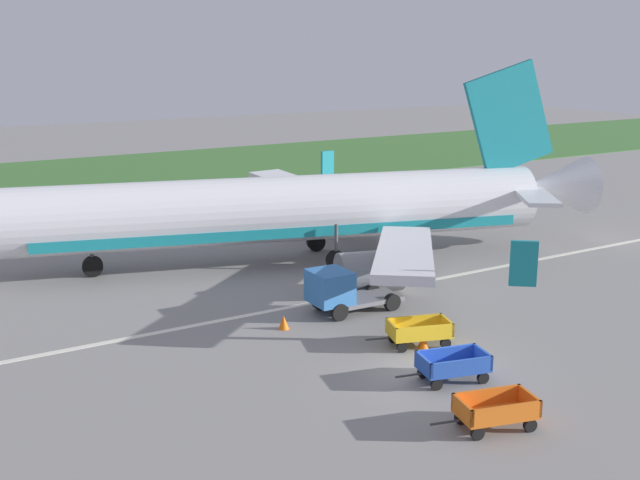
# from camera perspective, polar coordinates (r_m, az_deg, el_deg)

# --- Properties ---
(ground_plane) EXTENTS (220.00, 220.00, 0.00)m
(ground_plane) POSITION_cam_1_polar(r_m,az_deg,el_deg) (30.58, 8.37, -9.40)
(ground_plane) COLOR gray
(grass_strip) EXTENTS (220.00, 28.00, 0.06)m
(grass_strip) POSITION_cam_1_polar(r_m,az_deg,el_deg) (77.83, -17.62, 4.28)
(grass_strip) COLOR #3D7033
(grass_strip) RESTS_ON ground
(apron_stripe) EXTENTS (120.00, 0.36, 0.01)m
(apron_stripe) POSITION_cam_1_polar(r_m,az_deg,el_deg) (37.85, -0.88, -4.65)
(apron_stripe) COLOR silver
(apron_stripe) RESTS_ON ground
(airplane) EXTENTS (36.97, 30.01, 11.34)m
(airplane) POSITION_cam_1_polar(r_m,az_deg,el_deg) (44.53, -1.41, 2.22)
(airplane) COLOR silver
(airplane) RESTS_ON ground
(baggage_cart_nearest) EXTENTS (3.62, 1.99, 1.07)m
(baggage_cart_nearest) POSITION_cam_1_polar(r_m,az_deg,el_deg) (26.46, 12.62, -11.99)
(baggage_cart_nearest) COLOR orange
(baggage_cart_nearest) RESTS_ON ground
(baggage_cart_second_in_row) EXTENTS (3.62, 1.95, 1.07)m
(baggage_cart_second_in_row) POSITION_cam_1_polar(r_m,az_deg,el_deg) (29.63, 9.62, -8.96)
(baggage_cart_second_in_row) COLOR #234CB2
(baggage_cart_second_in_row) RESTS_ON ground
(baggage_cart_third_in_row) EXTENTS (3.60, 2.11, 1.07)m
(baggage_cart_third_in_row) POSITION_cam_1_polar(r_m,az_deg,el_deg) (32.77, 7.20, -6.62)
(baggage_cart_third_in_row) COLOR gold
(baggage_cart_third_in_row) RESTS_ON ground
(service_truck_beside_carts) EXTENTS (4.44, 2.14, 2.10)m
(service_truck_beside_carts) POSITION_cam_1_polar(r_m,az_deg,el_deg) (36.21, 1.39, -3.68)
(service_truck_beside_carts) COLOR slate
(service_truck_beside_carts) RESTS_ON ground
(traffic_cone_near_plane) EXTENTS (0.47, 0.47, 0.62)m
(traffic_cone_near_plane) POSITION_cam_1_polar(r_m,az_deg,el_deg) (32.59, 7.51, -7.29)
(traffic_cone_near_plane) COLOR orange
(traffic_cone_near_plane) RESTS_ON ground
(traffic_cone_mid_apron) EXTENTS (0.46, 0.46, 0.61)m
(traffic_cone_mid_apron) POSITION_cam_1_polar(r_m,az_deg,el_deg) (34.50, -2.65, -5.98)
(traffic_cone_mid_apron) COLOR orange
(traffic_cone_mid_apron) RESTS_ON ground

